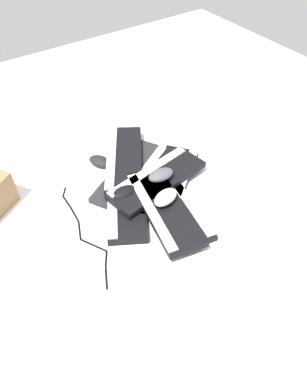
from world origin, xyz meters
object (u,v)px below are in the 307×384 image
at_px(keyboard_5, 124,158).
at_px(keyboard_6, 163,208).
at_px(keyboard_4, 157,179).
at_px(mouse_1, 100,161).
at_px(keyboard_3, 126,199).
at_px(mouse_0, 166,197).
at_px(keyboard_0, 174,204).
at_px(keyboard_2, 131,173).
at_px(mouse_2, 161,175).
at_px(mouse_3, 124,193).
at_px(keyboard_1, 170,181).

relative_size(keyboard_5, keyboard_6, 0.98).
height_order(keyboard_4, keyboard_6, same).
bearing_deg(mouse_1, keyboard_3, 148.78).
relative_size(keyboard_4, mouse_0, 4.16).
distance_m(keyboard_6, mouse_1, 0.41).
xyz_separation_m(keyboard_3, keyboard_5, (-0.19, 0.11, 0.03)).
distance_m(mouse_0, mouse_1, 0.40).
height_order(keyboard_3, keyboard_6, keyboard_6).
height_order(keyboard_0, keyboard_4, keyboard_4).
bearing_deg(keyboard_2, keyboard_5, 173.80).
bearing_deg(keyboard_4, mouse_2, 18.64).
xyz_separation_m(keyboard_3, mouse_3, (-0.00, -0.00, 0.04)).
bearing_deg(keyboard_1, mouse_1, -146.13).
height_order(keyboard_1, mouse_3, mouse_3).
bearing_deg(keyboard_1, keyboard_3, -94.07).
height_order(keyboard_2, mouse_3, mouse_3).
height_order(keyboard_0, keyboard_5, keyboard_5).
bearing_deg(mouse_2, keyboard_3, -4.51).
bearing_deg(keyboard_6, keyboard_0, 103.42).
xyz_separation_m(keyboard_1, keyboard_3, (-0.02, -0.21, 0.00)).
xyz_separation_m(keyboard_2, keyboard_6, (0.27, -0.02, 0.03)).
height_order(keyboard_2, mouse_1, mouse_1).
distance_m(keyboard_1, keyboard_2, 0.17).
bearing_deg(keyboard_3, keyboard_2, 139.33).
bearing_deg(keyboard_6, keyboard_4, 153.47).
relative_size(mouse_0, mouse_1, 1.00).
height_order(keyboard_1, mouse_0, mouse_0).
xyz_separation_m(keyboard_0, keyboard_1, (-0.12, 0.07, 0.00)).
bearing_deg(mouse_1, mouse_2, 179.92).
relative_size(keyboard_2, mouse_0, 4.15).
xyz_separation_m(keyboard_0, mouse_0, (0.00, -0.04, 0.07)).
bearing_deg(mouse_3, mouse_0, 129.04).
relative_size(keyboard_0, mouse_0, 4.19).
xyz_separation_m(keyboard_0, keyboard_2, (-0.25, -0.04, 0.00)).
xyz_separation_m(keyboard_3, mouse_2, (0.02, 0.16, 0.07)).
height_order(keyboard_3, mouse_0, mouse_0).
distance_m(keyboard_3, mouse_0, 0.18).
distance_m(keyboard_2, keyboard_5, 0.08).
relative_size(keyboard_1, keyboard_6, 0.95).
distance_m(keyboard_1, mouse_0, 0.18).
xyz_separation_m(keyboard_1, mouse_0, (0.12, -0.11, 0.07)).
distance_m(mouse_1, mouse_3, 0.26).
bearing_deg(keyboard_5, keyboard_3, -29.76).
height_order(keyboard_5, mouse_3, mouse_3).
distance_m(keyboard_3, keyboard_4, 0.16).
height_order(mouse_0, mouse_1, mouse_0).
height_order(keyboard_1, keyboard_4, keyboard_4).
bearing_deg(keyboard_5, keyboard_1, 26.09).
distance_m(keyboard_3, keyboard_5, 0.22).
bearing_deg(keyboard_5, keyboard_0, 5.95).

